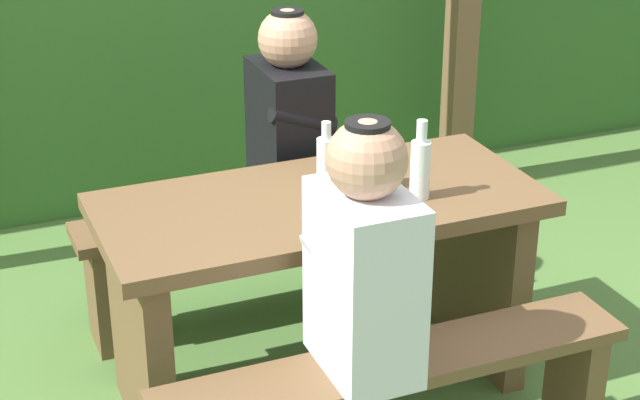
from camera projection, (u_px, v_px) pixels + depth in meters
name	position (u px, v px, depth m)	size (l,w,h in m)	color
ground_plane	(320.00, 388.00, 3.58)	(12.00, 12.00, 0.00)	#4A7033
picnic_table	(320.00, 261.00, 3.37)	(1.40, 0.64, 0.72)	brown
bench_near	(395.00, 397.00, 2.97)	(1.40, 0.24, 0.46)	brown
bench_far	(263.00, 236.00, 3.91)	(1.40, 0.24, 0.46)	brown
person_white_shirt	(364.00, 259.00, 2.75)	(0.25, 0.35, 0.72)	silver
person_black_coat	(289.00, 116.00, 3.76)	(0.25, 0.35, 0.72)	black
drinking_glass	(389.00, 174.00, 3.35)	(0.07, 0.07, 0.08)	silver
bottle_left	(420.00, 166.00, 3.24)	(0.06, 0.06, 0.26)	silver
bottle_right	(326.00, 159.00, 3.35)	(0.06, 0.06, 0.21)	silver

